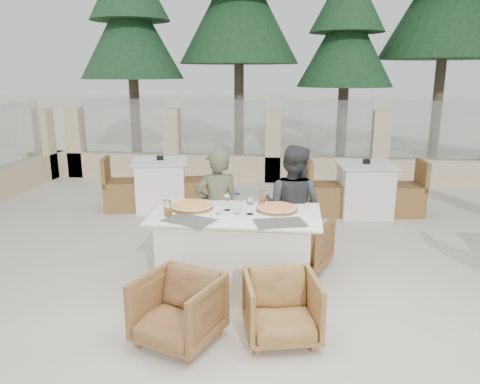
# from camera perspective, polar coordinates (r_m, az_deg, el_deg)

# --- Properties ---
(ground) EXTENTS (80.00, 80.00, 0.00)m
(ground) POSITION_cam_1_polar(r_m,az_deg,el_deg) (4.67, 0.85, -11.94)
(ground) COLOR beige
(ground) RESTS_ON ground
(sand_patch) EXTENTS (30.00, 16.00, 0.01)m
(sand_patch) POSITION_cam_1_polar(r_m,az_deg,el_deg) (18.29, 5.54, 7.80)
(sand_patch) COLOR beige
(sand_patch) RESTS_ON ground
(perimeter_wall_far) EXTENTS (10.00, 0.34, 1.60)m
(perimeter_wall_far) POSITION_cam_1_polar(r_m,az_deg,el_deg) (9.07, 4.10, 6.26)
(perimeter_wall_far) COLOR beige
(perimeter_wall_far) RESTS_ON ground
(pine_far_left) EXTENTS (2.42, 2.42, 5.50)m
(pine_far_left) POSITION_cam_1_polar(r_m,az_deg,el_deg) (11.86, -13.10, 17.28)
(pine_far_left) COLOR #1F4928
(pine_far_left) RESTS_ON ground
(pine_mid_left) EXTENTS (2.86, 2.86, 6.50)m
(pine_mid_left) POSITION_cam_1_polar(r_m,az_deg,el_deg) (11.81, -0.13, 20.08)
(pine_mid_left) COLOR #1E4724
(pine_mid_left) RESTS_ON ground
(pine_centre) EXTENTS (2.20, 2.20, 5.00)m
(pine_centre) POSITION_cam_1_polar(r_m,az_deg,el_deg) (11.43, 12.75, 16.17)
(pine_centre) COLOR #1F4827
(pine_centre) RESTS_ON ground
(pine_mid_right) EXTENTS (2.99, 2.99, 6.80)m
(pine_mid_right) POSITION_cam_1_polar(r_m,az_deg,el_deg) (12.50, 23.88, 19.30)
(pine_mid_right) COLOR #1C4421
(pine_mid_right) RESTS_ON ground
(dining_table) EXTENTS (1.60, 0.90, 0.77)m
(dining_table) POSITION_cam_1_polar(r_m,az_deg,el_deg) (4.59, -0.45, -7.16)
(dining_table) COLOR white
(dining_table) RESTS_ON ground
(placemat_near_left) EXTENTS (0.53, 0.45, 0.00)m
(placemat_near_left) POSITION_cam_1_polar(r_m,az_deg,el_deg) (4.27, -6.21, -3.44)
(placemat_near_left) COLOR #554F49
(placemat_near_left) RESTS_ON dining_table
(placemat_near_right) EXTENTS (0.52, 0.42, 0.00)m
(placemat_near_right) POSITION_cam_1_polar(r_m,az_deg,el_deg) (4.18, 4.88, -3.77)
(placemat_near_right) COLOR #4F4A44
(placemat_near_right) RESTS_ON dining_table
(pizza_left) EXTENTS (0.47, 0.47, 0.05)m
(pizza_left) POSITION_cam_1_polar(r_m,az_deg,el_deg) (4.63, -5.90, -1.69)
(pizza_left) COLOR orange
(pizza_left) RESTS_ON dining_table
(pizza_right) EXTENTS (0.48, 0.48, 0.05)m
(pizza_right) POSITION_cam_1_polar(r_m,az_deg,el_deg) (4.55, 4.52, -1.97)
(pizza_right) COLOR #F75521
(pizza_right) RESTS_ON dining_table
(water_bottle) EXTENTS (0.07, 0.07, 0.23)m
(water_bottle) POSITION_cam_1_polar(r_m,az_deg,el_deg) (4.41, -0.34, -1.22)
(water_bottle) COLOR #A6C4DA
(water_bottle) RESTS_ON dining_table
(wine_glass_centre) EXTENTS (0.09, 0.09, 0.18)m
(wine_glass_centre) POSITION_cam_1_polar(r_m,az_deg,el_deg) (4.53, -1.61, -1.12)
(wine_glass_centre) COLOR white
(wine_glass_centre) RESTS_ON dining_table
(wine_glass_near) EXTENTS (0.09, 0.09, 0.18)m
(wine_glass_near) POSITION_cam_1_polar(r_m,az_deg,el_deg) (4.40, 1.23, -1.59)
(wine_glass_near) COLOR silver
(wine_glass_near) RESTS_ON dining_table
(beer_glass_left) EXTENTS (0.10, 0.10, 0.15)m
(beer_glass_left) POSITION_cam_1_polar(r_m,az_deg,el_deg) (4.40, -8.77, -1.96)
(beer_glass_left) COLOR orange
(beer_glass_left) RESTS_ON dining_table
(beer_glass_right) EXTENTS (0.09, 0.09, 0.15)m
(beer_glass_right) POSITION_cam_1_polar(r_m,az_deg,el_deg) (4.73, 2.74, -0.69)
(beer_glass_right) COLOR orange
(beer_glass_right) RESTS_ON dining_table
(olive_dish) EXTENTS (0.11, 0.11, 0.04)m
(olive_dish) POSITION_cam_1_polar(r_m,az_deg,el_deg) (4.33, -2.63, -2.81)
(olive_dish) COLOR white
(olive_dish) RESTS_ON dining_table
(armchair_far_left) EXTENTS (0.67, 0.68, 0.57)m
(armchair_far_left) POSITION_cam_1_polar(r_m,az_deg,el_deg) (5.45, -2.57, -4.81)
(armchair_far_left) COLOR #986237
(armchair_far_left) RESTS_ON ground
(armchair_far_right) EXTENTS (0.78, 0.79, 0.56)m
(armchair_far_right) POSITION_cam_1_polar(r_m,az_deg,el_deg) (5.14, 7.37, -6.11)
(armchair_far_right) COLOR brown
(armchair_far_right) RESTS_ON ground
(armchair_near_left) EXTENTS (0.76, 0.77, 0.55)m
(armchair_near_left) POSITION_cam_1_polar(r_m,az_deg,el_deg) (3.79, -7.55, -14.04)
(armchair_near_left) COLOR brown
(armchair_near_left) RESTS_ON ground
(armchair_near_right) EXTENTS (0.68, 0.69, 0.53)m
(armchair_near_right) POSITION_cam_1_polar(r_m,az_deg,el_deg) (3.83, 5.07, -13.87)
(armchair_near_right) COLOR olive
(armchair_near_right) RESTS_ON ground
(diner_left) EXTENTS (0.55, 0.46, 1.30)m
(diner_left) POSITION_cam_1_polar(r_m,az_deg,el_deg) (5.00, -2.78, -2.14)
(diner_left) COLOR #4E503A
(diner_left) RESTS_ON ground
(diner_right) EXTENTS (0.80, 0.72, 1.35)m
(diner_right) POSITION_cam_1_polar(r_m,az_deg,el_deg) (5.01, 6.42, -1.91)
(diner_right) COLOR #343739
(diner_right) RESTS_ON ground
(bg_table_a) EXTENTS (1.78, 1.15, 0.77)m
(bg_table_a) POSITION_cam_1_polar(r_m,az_deg,el_deg) (7.35, -9.58, 0.90)
(bg_table_a) COLOR white
(bg_table_a) RESTS_ON ground
(bg_table_b) EXTENTS (1.71, 0.97, 0.77)m
(bg_table_b) POSITION_cam_1_polar(r_m,az_deg,el_deg) (7.21, 14.94, 0.34)
(bg_table_b) COLOR silver
(bg_table_b) RESTS_ON ground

